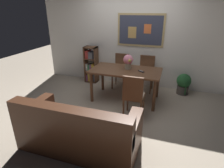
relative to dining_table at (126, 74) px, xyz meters
The scene contains 11 objects.
ground_plane 0.81m from the dining_table, 103.35° to the right, with size 12.00×12.00×0.00m, color tan.
wall_back_with_painting 1.27m from the dining_table, 95.65° to the left, with size 5.20×0.14×2.60m.
dining_table is the anchor object (origin of this frame).
dining_chair_near_right 0.85m from the dining_table, 64.91° to the right, with size 0.40×0.41×0.91m.
dining_chair_far_right 0.83m from the dining_table, 63.42° to the left, with size 0.40×0.41×0.91m.
dining_chair_far_left 0.81m from the dining_table, 113.33° to the left, with size 0.40×0.41×0.91m.
leather_couch 1.90m from the dining_table, 97.90° to the right, with size 1.80×0.84×0.84m.
bookshelf 1.50m from the dining_table, 146.21° to the left, with size 0.36×0.28×1.04m.
potted_ivy 1.57m from the dining_table, 29.96° to the left, with size 0.35×0.35×0.53m.
flower_vase 0.30m from the dining_table, 69.16° to the left, with size 0.23×0.22×0.33m.
tv_remote 0.37m from the dining_table, ahead, with size 0.15×0.13×0.02m.
Camera 1 is at (1.08, -3.44, 2.05)m, focal length 29.69 mm.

